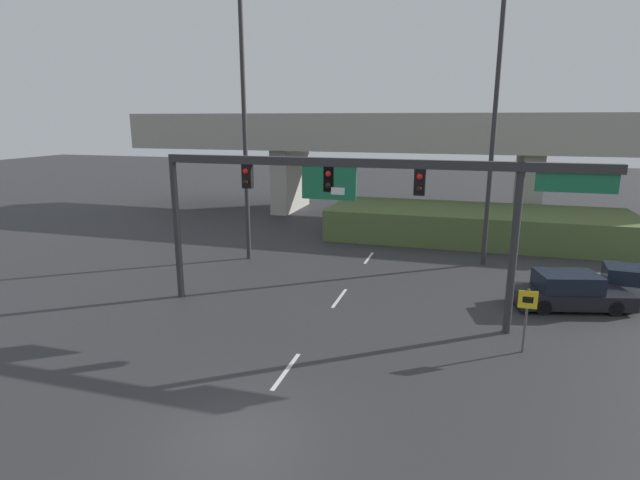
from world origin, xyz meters
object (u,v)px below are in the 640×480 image
object	(u,v)px
parked_sedan_near_right	(569,292)
parked_sedan_mid_right	(638,284)
signal_gantry	(357,189)
speed_limit_sign	(527,311)
highway_light_pole_far	(244,98)
highway_light_pole_near	(498,81)

from	to	relation	value
parked_sedan_near_right	parked_sedan_mid_right	xyz separation A→B (m)	(3.09, 2.04, -0.04)
signal_gantry	parked_sedan_near_right	size ratio (longest dim) A/B	3.45
speed_limit_sign	highway_light_pole_far	world-z (taller)	highway_light_pole_far
highway_light_pole_near	highway_light_pole_far	xyz separation A→B (m)	(-12.54, -2.49, -0.76)
highway_light_pole_far	parked_sedan_mid_right	world-z (taller)	highway_light_pole_far
signal_gantry	highway_light_pole_far	size ratio (longest dim) A/B	1.01
signal_gantry	speed_limit_sign	size ratio (longest dim) A/B	7.52
signal_gantry	speed_limit_sign	xyz separation A→B (m)	(6.08, -1.54, -3.59)
highway_light_pole_near	parked_sedan_mid_right	bearing A→B (deg)	-29.62
highway_light_pole_far	parked_sedan_near_right	distance (m)	17.93
highway_light_pole_far	speed_limit_sign	bearing A→B (deg)	-30.62
parked_sedan_near_right	signal_gantry	bearing A→B (deg)	-171.92
highway_light_pole_far	parked_sedan_mid_right	bearing A→B (deg)	-3.33
highway_light_pole_far	parked_sedan_mid_right	size ratio (longest dim) A/B	3.40
parked_sedan_mid_right	speed_limit_sign	bearing A→B (deg)	-122.46
speed_limit_sign	parked_sedan_near_right	world-z (taller)	speed_limit_sign
highway_light_pole_far	signal_gantry	bearing A→B (deg)	-40.93
parked_sedan_near_right	speed_limit_sign	bearing A→B (deg)	-128.05
signal_gantry	highway_light_pole_far	distance (m)	10.55
highway_light_pole_far	highway_light_pole_near	bearing A→B (deg)	11.22
signal_gantry	parked_sedan_mid_right	xyz separation A→B (m)	(11.35, 5.40, -4.41)
speed_limit_sign	parked_sedan_mid_right	bearing A→B (deg)	52.78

